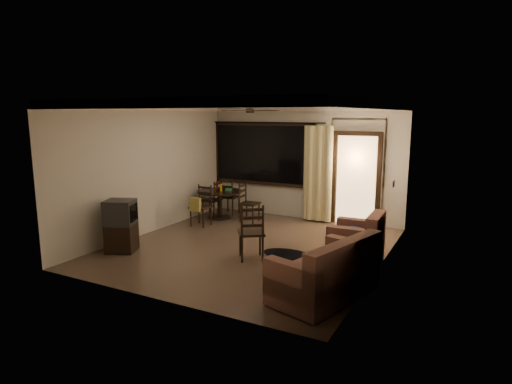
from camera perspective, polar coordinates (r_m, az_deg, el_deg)
The scene contains 12 objects.
ground at distance 8.52m, azimuth -0.76°, elevation -7.33°, with size 5.50×5.50×0.00m, color #7F6651.
room_shell at distance 9.53m, azimuth 7.50°, elevation 5.70°, with size 5.50×6.70×5.50m.
dining_table at distance 10.75m, azimuth -4.88°, elevation -0.59°, with size 1.12×1.12×0.92m.
dining_chair_west at distance 10.90m, azimuth -5.86°, elevation -1.92°, with size 0.43×0.43×0.95m.
dining_chair_east at distance 10.41m, azimuth -0.92°, elevation -2.45°, with size 0.43×0.43×0.95m.
dining_chair_south at distance 10.10m, azimuth -7.38°, elevation -2.81°, with size 0.43×0.49×0.95m.
dining_chair_north at distance 11.27m, azimuth -3.50°, elevation -1.49°, with size 0.43×0.43×0.95m.
tv_cabinet at distance 8.52m, azimuth -17.55°, elevation -4.31°, with size 0.66×0.64×1.00m.
sofa at distance 6.23m, azimuth 9.56°, elevation -10.83°, with size 1.29×1.82×0.88m.
armchair at distance 7.84m, azimuth 13.59°, elevation -6.46°, with size 0.89×0.89×0.87m.
coffee_table at distance 7.06m, azimuth 4.20°, elevation -9.11°, with size 0.82×0.49×0.36m.
side_chair at distance 7.75m, azimuth -0.63°, elevation -6.77°, with size 0.63×0.63×1.03m.
Camera 1 is at (3.87, -7.14, 2.58)m, focal length 30.00 mm.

